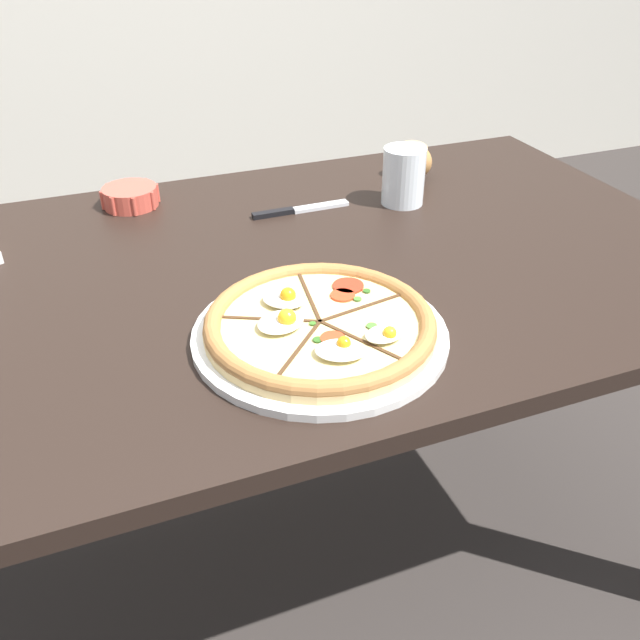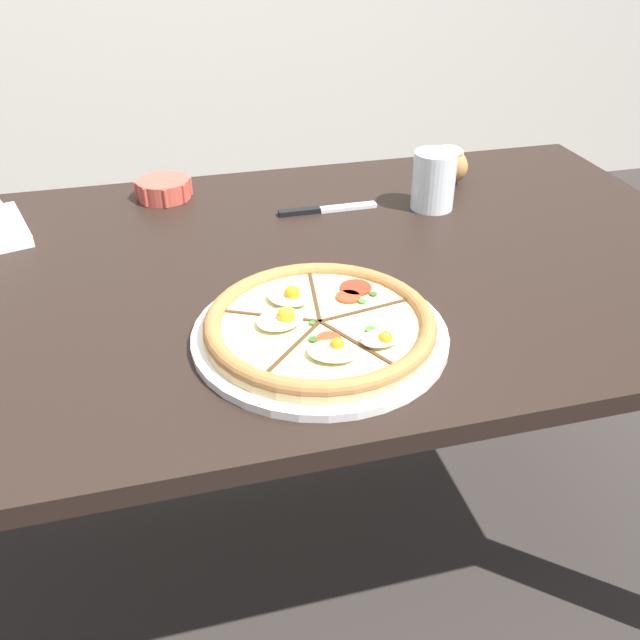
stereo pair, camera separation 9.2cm
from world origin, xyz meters
name	(u,v)px [view 2 (the right image)]	position (x,y,z in m)	size (l,w,h in m)	color
ground_plane	(290,551)	(0.00, 0.00, 0.00)	(12.00, 12.00, 0.00)	#2D2826
dining_table	(281,308)	(0.00, 0.00, 0.64)	(1.57, 0.88, 0.72)	black
pizza	(320,327)	(0.01, -0.23, 0.74)	(0.35, 0.35, 0.05)	white
ramekin_bowl	(164,188)	(-0.16, 0.34, 0.74)	(0.11, 0.11, 0.04)	#C64C3D
bread_piece_near	(449,163)	(0.42, 0.28, 0.76)	(0.10, 0.11, 0.08)	#A3703D
knife_main	(326,209)	(0.13, 0.19, 0.73)	(0.19, 0.02, 0.01)	silver
water_glass	(433,184)	(0.34, 0.16, 0.77)	(0.08, 0.08, 0.11)	white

